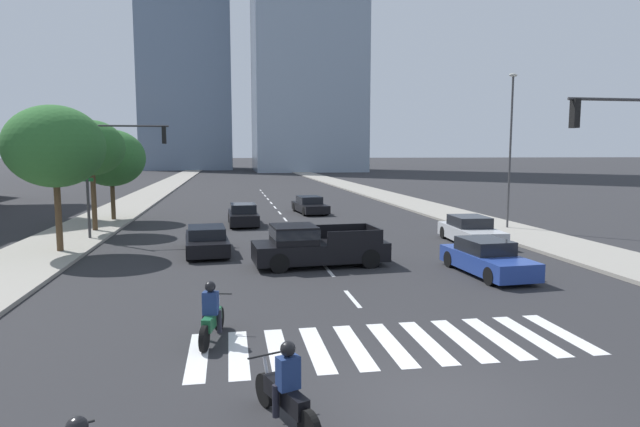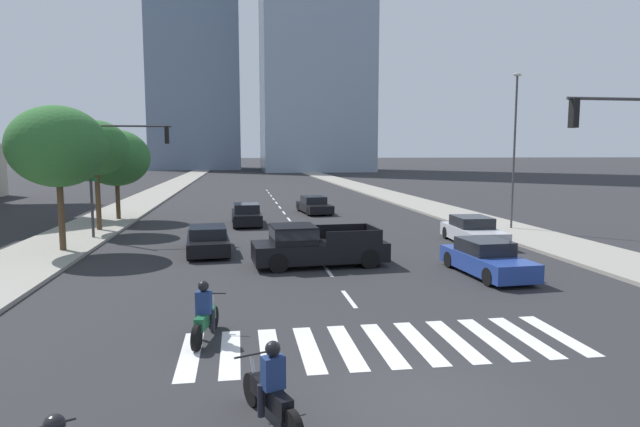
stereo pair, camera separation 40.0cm
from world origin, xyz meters
name	(u,v)px [view 1 (the left image)]	position (x,y,z in m)	size (l,w,h in m)	color
ground_plane	(440,402)	(0.00, 0.00, 0.00)	(800.00, 800.00, 0.00)	#28282B
sidewalk_east	(437,210)	(12.06, 30.00, 0.07)	(4.00, 260.00, 0.15)	gray
sidewalk_west	(108,217)	(-12.06, 30.00, 0.07)	(4.00, 260.00, 0.15)	gray
crosswalk_near	(391,344)	(0.00, 3.01, 0.00)	(9.45, 2.99, 0.01)	silver
lane_divider_center	(280,213)	(0.00, 31.01, 0.00)	(0.14, 50.00, 0.01)	silver
motorcycle_lead	(286,392)	(-2.87, -0.37, 0.58)	(1.06, 2.11, 1.49)	black
motorcycle_trailing	(212,317)	(-4.21, 3.99, 0.58)	(0.77, 2.07, 1.49)	black
pickup_truck	(313,246)	(-0.44, 12.01, 0.81)	(5.45, 2.44, 1.67)	black
sedan_silver_0	(470,231)	(8.19, 16.02, 0.62)	(2.16, 4.81, 1.34)	#B7BABF
sedan_black_1	(310,205)	(2.22, 30.42, 0.58)	(2.27, 4.79, 1.26)	black
sedan_blue_2	(487,258)	(5.72, 9.47, 0.60)	(1.96, 4.54, 1.31)	navy
sedan_black_3	(207,240)	(-4.78, 15.60, 0.57)	(2.16, 4.90, 1.23)	black
sedan_black_4	(243,215)	(-2.89, 24.68, 0.62)	(1.87, 4.62, 1.35)	black
traffic_signal_far	(117,156)	(-9.37, 20.01, 4.33)	(4.42, 0.28, 6.13)	#333335
street_lamp_east	(511,141)	(12.36, 19.93, 5.19)	(0.50, 0.24, 8.86)	#3F3F42
street_tree_nearest	(55,147)	(-11.26, 16.43, 4.79)	(4.25, 4.25, 6.45)	#4C3823
street_tree_second	(91,148)	(-11.26, 22.88, 4.77)	(3.62, 3.62, 6.18)	#4C3823
street_tree_third	(111,158)	(-11.26, 27.89, 4.16)	(4.34, 4.34, 5.87)	#4C3823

